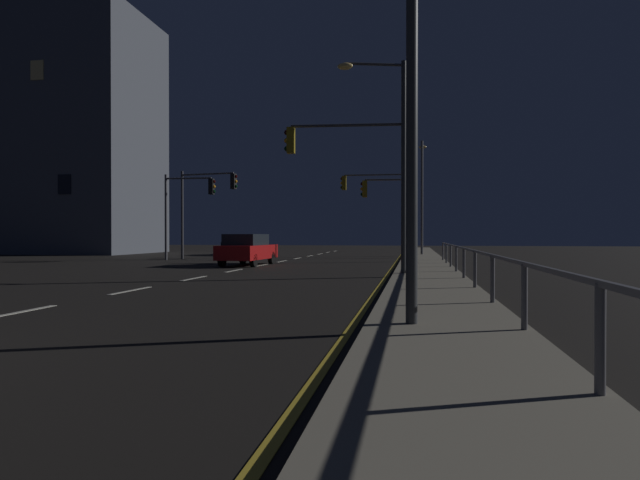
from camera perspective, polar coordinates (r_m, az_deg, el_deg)
The scene contains 15 objects.
ground_plane at distance 22.51m, azimuth -9.17°, elevation -3.32°, with size 112.00×112.00×0.00m, color black.
sidewalk_right at distance 21.21m, azimuth 11.78°, elevation -3.37°, with size 2.46×77.00×0.14m, color gray.
lane_markings_center at distance 25.83m, azimuth -6.55°, elevation -2.82°, with size 0.14×50.00×0.01m.
lane_edge_line at distance 26.22m, azimuth 8.29°, elevation -2.77°, with size 0.14×53.00×0.01m.
car at distance 25.99m, azimuth -8.10°, elevation -1.00°, with size 1.94×4.45×1.57m.
car_oncoming at distance 40.03m, azimuth -8.66°, elevation -0.48°, with size 1.89×4.43×1.57m.
traffic_light_mid_right at distance 34.69m, azimuth 6.88°, elevation 4.97°, with size 4.96×0.45×5.70m.
traffic_light_near_right at distance 33.05m, azimuth -12.70°, elevation 4.75°, with size 3.95×0.71×5.62m.
traffic_light_near_left at distance 18.93m, azimuth 4.08°, elevation 8.57°, with size 4.75×0.68×5.65m.
traffic_light_overhead_east at distance 32.18m, azimuth -14.60°, elevation 4.32°, with size 3.23×0.39×5.24m.
traffic_light_far_right at distance 29.53m, azimuth 7.55°, elevation 4.35°, with size 2.87×0.50×4.81m.
street_lamp_corner at distance 38.20m, azimuth 11.31°, elevation 5.73°, with size 0.56×1.53×8.25m.
street_lamp_mid_block at distance 18.83m, azimuth 8.13°, elevation 10.44°, with size 2.42×0.83×7.64m.
barrier_fence at distance 15.47m, azimuth 16.27°, elevation -1.80°, with size 0.09×27.55×0.98m.
building_distant at distance 53.26m, azimuth -31.18°, elevation 9.60°, with size 25.22×9.22×19.99m.
Camera 1 is at (7.56, -3.65, 1.50)m, focal length 28.69 mm.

